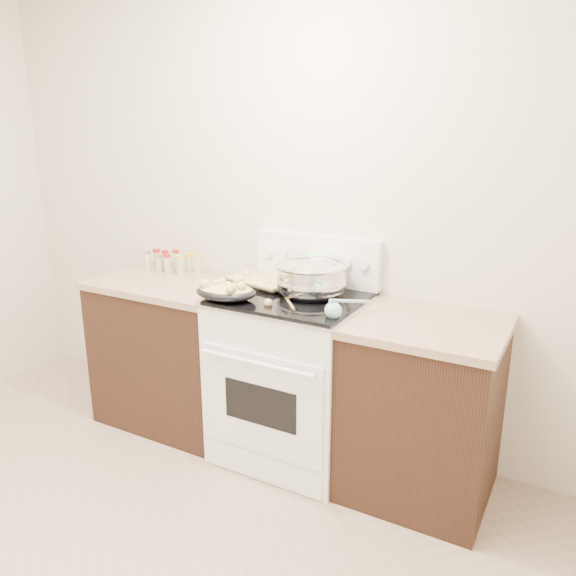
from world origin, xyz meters
The scene contains 9 objects.
counter_left centered at (-0.48, 1.43, 0.46)m, with size 0.93×0.67×0.92m.
counter_right centered at (1.08, 1.43, 0.46)m, with size 0.73×0.67×0.92m.
kitchen_range centered at (0.35, 1.42, 0.49)m, with size 0.78×0.73×1.22m.
mixing_bowl centered at (0.43, 1.47, 1.03)m, with size 0.48×0.48×0.23m.
roasting_pan centered at (0.08, 1.19, 0.99)m, with size 0.36×0.28×0.12m.
baking_sheet centered at (0.09, 1.55, 0.96)m, with size 0.48×0.38×0.06m.
wooden_spoon centered at (0.35, 1.25, 0.95)m, with size 0.18×0.21×0.04m.
blue_ladle centered at (0.68, 1.23, 0.98)m, with size 0.15×0.27×0.10m.
spice_jars centered at (-0.62, 1.59, 0.98)m, with size 0.38×0.15×0.13m.
Camera 1 is at (1.71, -1.09, 1.82)m, focal length 35.00 mm.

